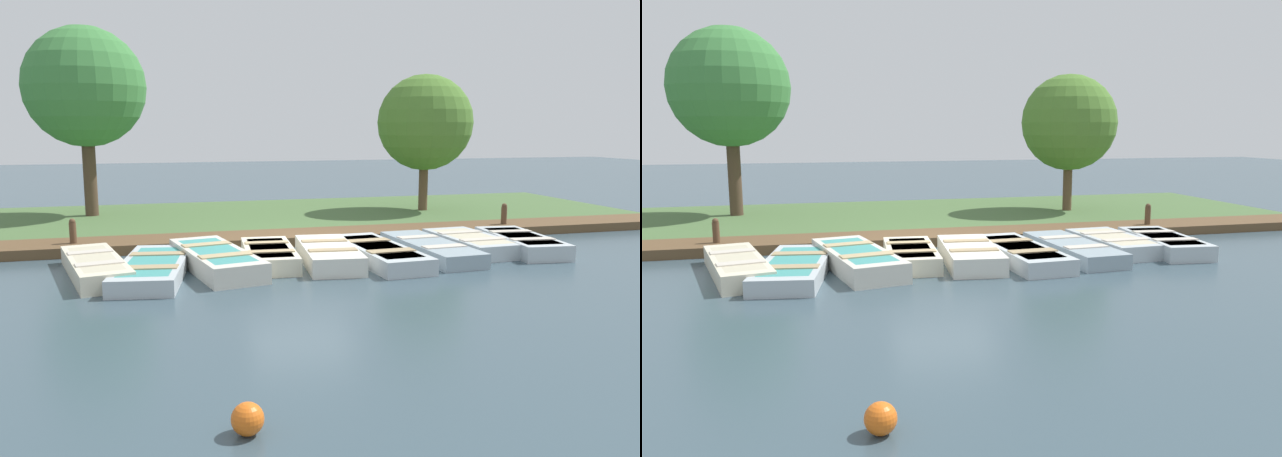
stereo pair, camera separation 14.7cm
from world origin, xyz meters
TOP-DOWN VIEW (x-y plane):
  - ground_plane at (0.00, 0.00)m, footprint 80.00×80.00m
  - shore_bank at (-5.00, 0.00)m, footprint 8.00×24.00m
  - dock_walkway at (-1.21, 0.00)m, footprint 1.50×23.14m
  - rowboat_0 at (1.47, -4.61)m, footprint 3.42×1.67m
  - rowboat_1 at (1.82, -3.47)m, footprint 3.55×1.72m
  - rowboat_2 at (1.49, -2.20)m, footprint 3.63×1.81m
  - rowboat_3 at (1.25, -1.02)m, footprint 2.78×1.27m
  - rowboat_4 at (1.56, 0.24)m, footprint 2.99×1.41m
  - rowboat_5 at (1.62, 1.40)m, footprint 3.50×1.32m
  - rowboat_6 at (1.41, 2.75)m, footprint 3.39×1.26m
  - rowboat_7 at (1.07, 3.98)m, footprint 2.80×1.38m
  - rowboat_8 at (1.35, 5.16)m, footprint 3.03×1.42m
  - mooring_post_near at (-1.11, -5.30)m, footprint 0.16×0.16m
  - mooring_post_far at (-1.11, 6.19)m, footprint 0.16×0.16m
  - buoy at (8.81, -2.62)m, footprint 0.33×0.33m
  - park_tree_far_left at (-6.31, -5.32)m, footprint 3.67×3.67m
  - park_tree_left at (-4.83, 5.36)m, footprint 3.15×3.15m

SIDE VIEW (x-z plane):
  - ground_plane at x=0.00m, z-range 0.00..0.00m
  - shore_bank at x=-5.00m, z-range 0.00..0.20m
  - dock_walkway at x=-1.21m, z-range 0.00..0.24m
  - buoy at x=8.81m, z-range 0.00..0.33m
  - rowboat_1 at x=1.82m, z-range 0.00..0.35m
  - rowboat_6 at x=1.41m, z-range 0.00..0.36m
  - rowboat_5 at x=1.62m, z-range 0.00..0.37m
  - rowboat_7 at x=1.07m, z-range 0.00..0.38m
  - rowboat_3 at x=1.25m, z-range 0.00..0.39m
  - rowboat_8 at x=1.35m, z-range 0.00..0.39m
  - rowboat_0 at x=1.47m, z-range 0.00..0.40m
  - rowboat_4 at x=1.56m, z-range 0.00..0.43m
  - rowboat_2 at x=1.49m, z-range 0.00..0.44m
  - mooring_post_near at x=-1.11m, z-range 0.00..0.84m
  - mooring_post_far at x=-1.11m, z-range 0.00..0.84m
  - park_tree_left at x=-4.83m, z-range 0.76..5.45m
  - park_tree_far_left at x=-6.31m, z-range 1.15..7.17m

